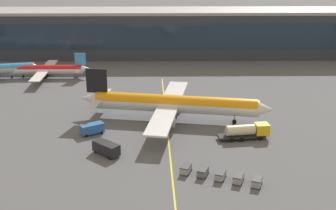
% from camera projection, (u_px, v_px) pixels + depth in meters
% --- Properties ---
extents(ground_plane, '(700.00, 700.00, 0.00)m').
position_uv_depth(ground_plane, '(161.00, 135.00, 96.43)').
color(ground_plane, '#515459').
extents(apron_lead_in_line, '(2.57, 79.98, 0.01)m').
position_uv_depth(apron_lead_in_line, '(167.00, 131.00, 98.33)').
color(apron_lead_in_line, yellow).
rests_on(apron_lead_in_line, ground_plane).
extents(terminal_building, '(177.91, 16.45, 16.69)m').
position_uv_depth(terminal_building, '(146.00, 33.00, 160.40)').
color(terminal_building, '#2D333D').
rests_on(terminal_building, ground_plane).
extents(main_airliner, '(45.29, 36.25, 11.63)m').
position_uv_depth(main_airliner, '(174.00, 104.00, 103.02)').
color(main_airliner, silver).
rests_on(main_airliner, ground_plane).
extents(fuel_tanker, '(11.03, 3.87, 3.25)m').
position_uv_depth(fuel_tanker, '(247.00, 131.00, 93.84)').
color(fuel_tanker, '#232326').
rests_on(fuel_tanker, ground_plane).
extents(lavatory_truck, '(5.88, 5.55, 2.50)m').
position_uv_depth(lavatory_truck, '(106.00, 148.00, 87.11)').
color(lavatory_truck, black).
rests_on(lavatory_truck, ground_plane).
extents(crew_van, '(5.37, 4.35, 2.30)m').
position_uv_depth(crew_van, '(93.00, 128.00, 96.49)').
color(crew_van, '#285B9E').
rests_on(crew_van, ground_plane).
extents(baggage_cart_0, '(2.40, 3.03, 1.48)m').
position_uv_depth(baggage_cart_0, '(186.00, 169.00, 80.29)').
color(baggage_cart_0, gray).
rests_on(baggage_cart_0, ground_plane).
extents(baggage_cart_1, '(2.40, 3.03, 1.48)m').
position_uv_depth(baggage_cart_1, '(203.00, 172.00, 79.22)').
color(baggage_cart_1, '#595B60').
rests_on(baggage_cart_1, ground_plane).
extents(baggage_cart_2, '(2.40, 3.03, 1.48)m').
position_uv_depth(baggage_cart_2, '(220.00, 175.00, 78.16)').
color(baggage_cart_2, gray).
rests_on(baggage_cart_2, ground_plane).
extents(baggage_cart_3, '(2.40, 3.03, 1.48)m').
position_uv_depth(baggage_cart_3, '(238.00, 178.00, 77.10)').
color(baggage_cart_3, gray).
rests_on(baggage_cart_3, ground_plane).
extents(baggage_cart_4, '(2.40, 3.03, 1.48)m').
position_uv_depth(baggage_cart_4, '(257.00, 182.00, 76.03)').
color(baggage_cart_4, gray).
rests_on(baggage_cart_4, ground_plane).
extents(commuter_jet_far, '(30.01, 23.79, 7.72)m').
position_uv_depth(commuter_jet_far, '(42.00, 69.00, 135.83)').
color(commuter_jet_far, white).
rests_on(commuter_jet_far, ground_plane).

